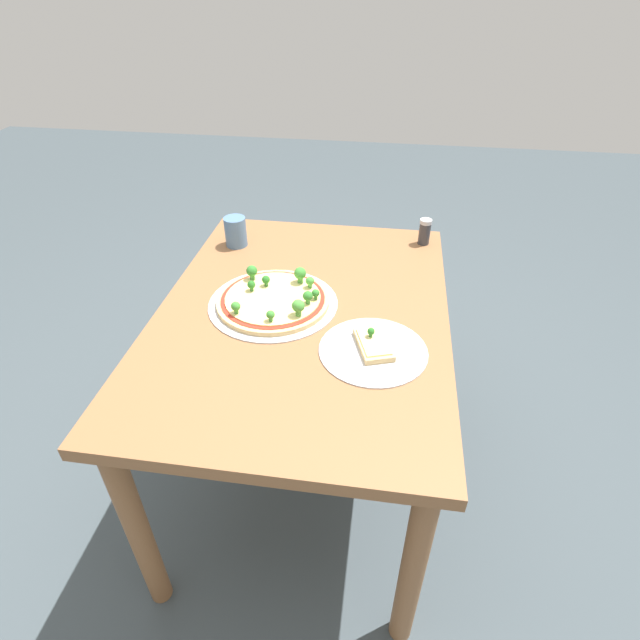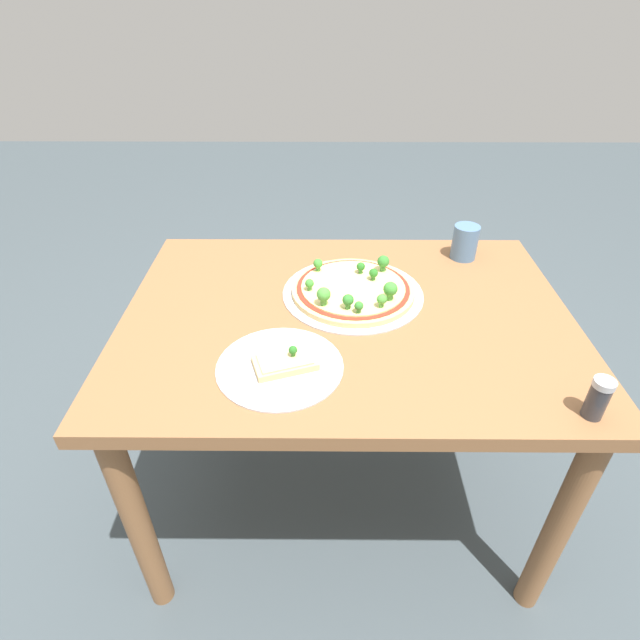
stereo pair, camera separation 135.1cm
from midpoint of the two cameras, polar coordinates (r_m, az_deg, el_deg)
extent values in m
plane|color=#3D474C|center=(1.71, -20.42, -27.34)|extent=(8.00, 8.00, 0.00)
cube|color=brown|center=(1.16, -27.63, -11.13)|extent=(1.12, 0.82, 0.04)
cylinder|color=brown|center=(1.17, -18.23, -45.38)|extent=(0.06, 0.06, 0.68)
cylinder|color=brown|center=(1.60, -4.06, -8.94)|extent=(0.06, 0.06, 0.68)
cylinder|color=brown|center=(1.50, -47.62, -31.14)|extent=(0.06, 0.06, 0.68)
cylinder|color=brown|center=(1.85, -25.74, -5.86)|extent=(0.06, 0.06, 0.68)
cylinder|color=#B7B7BC|center=(1.21, -30.96, -9.05)|extent=(0.37, 0.37, 0.00)
cylinder|color=#DBB775|center=(1.20, -31.09, -8.74)|extent=(0.32, 0.32, 0.01)
cylinder|color=#A82D1E|center=(1.20, -31.21, -8.47)|extent=(0.30, 0.30, 0.00)
cylinder|color=#EFD684|center=(1.20, -31.25, -8.37)|extent=(0.27, 0.27, 0.00)
sphere|color=#337A2D|center=(1.12, -26.41, -8.38)|extent=(0.02, 0.02, 0.02)
cylinder|color=#3F8136|center=(1.13, -26.21, -8.91)|extent=(0.01, 0.01, 0.01)
sphere|color=#286B23|center=(1.23, -31.38, -5.62)|extent=(0.02, 0.02, 0.02)
cylinder|color=#37742D|center=(1.24, -31.15, -6.17)|extent=(0.01, 0.01, 0.01)
sphere|color=#337A2D|center=(1.11, -27.96, -8.99)|extent=(0.03, 0.03, 0.03)
cylinder|color=#3F8136|center=(1.12, -27.70, -9.67)|extent=(0.01, 0.01, 0.01)
sphere|color=#479338|center=(1.16, -26.11, -6.18)|extent=(0.03, 0.03, 0.03)
cylinder|color=#51973E|center=(1.17, -25.90, -6.78)|extent=(0.01, 0.01, 0.01)
sphere|color=#479338|center=(1.09, -30.28, -10.67)|extent=(0.04, 0.04, 0.04)
cylinder|color=#51973E|center=(1.10, -29.92, -11.49)|extent=(0.02, 0.02, 0.02)
sphere|color=#3D8933|center=(1.19, -27.02, -4.86)|extent=(0.04, 0.04, 0.04)
cylinder|color=#488E3A|center=(1.20, -26.72, -5.71)|extent=(0.02, 0.02, 0.02)
sphere|color=#3D8933|center=(1.19, -37.17, -9.78)|extent=(0.03, 0.03, 0.03)
cylinder|color=#488E3A|center=(1.20, -36.88, -10.35)|extent=(0.01, 0.01, 0.01)
sphere|color=#337A2D|center=(1.27, -32.50, -4.16)|extent=(0.03, 0.03, 0.03)
cylinder|color=#3F8136|center=(1.29, -32.20, -4.89)|extent=(0.01, 0.01, 0.01)
sphere|color=#3D8933|center=(1.12, -33.98, -11.62)|extent=(0.02, 0.02, 0.02)
cylinder|color=#488E3A|center=(1.13, -33.72, -12.15)|extent=(0.01, 0.01, 0.01)
sphere|color=#286B23|center=(1.24, -33.46, -6.34)|extent=(0.02, 0.02, 0.02)
cylinder|color=#37742D|center=(1.25, -33.23, -6.86)|extent=(0.01, 0.01, 0.01)
cylinder|color=#B7B7BC|center=(0.97, -22.04, -18.99)|extent=(0.28, 0.28, 0.00)
cube|color=#DBB775|center=(0.97, -21.87, -18.12)|extent=(0.15, 0.12, 0.02)
cube|color=#EFD684|center=(0.96, -22.01, -17.77)|extent=(0.13, 0.10, 0.00)
sphere|color=#286B23|center=(0.96, -22.30, -16.17)|extent=(0.02, 0.02, 0.02)
cylinder|color=#37742D|center=(0.97, -22.13, -16.62)|extent=(0.01, 0.01, 0.01)
cylinder|color=#4C7099|center=(1.50, -30.80, 2.39)|extent=(0.07, 0.07, 0.10)
cylinder|color=#333338|center=(1.31, -5.27, 2.58)|extent=(0.04, 0.04, 0.08)
cylinder|color=#B2B2B7|center=(1.29, -5.38, 4.24)|extent=(0.04, 0.04, 0.01)
camera|label=1|loc=(0.68, -130.59, -20.71)|focal=28.00mm
camera|label=2|loc=(0.68, 49.41, 20.71)|focal=28.00mm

